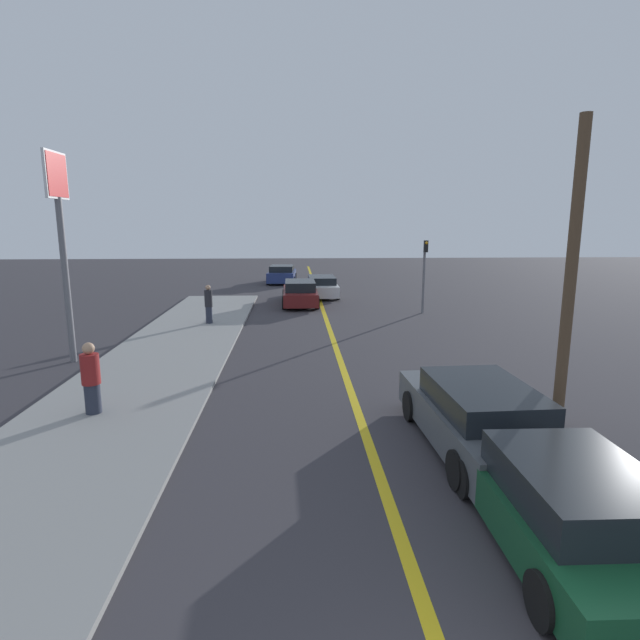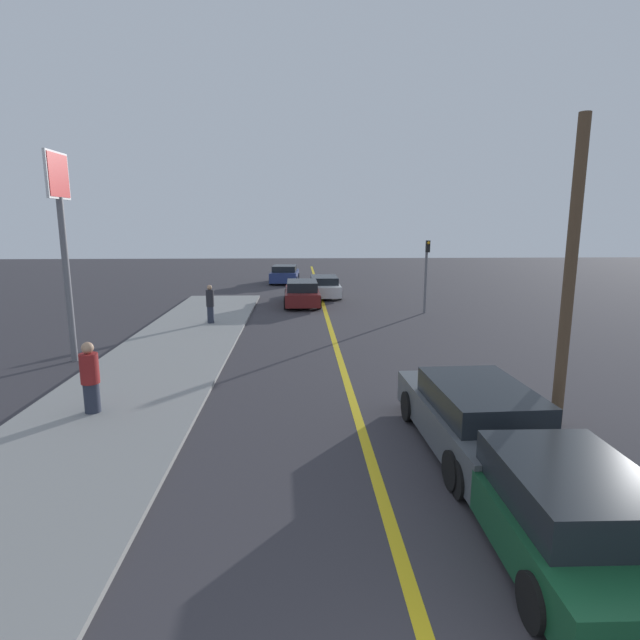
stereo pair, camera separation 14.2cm
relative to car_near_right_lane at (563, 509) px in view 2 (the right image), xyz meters
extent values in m
cube|color=gold|center=(-2.11, 14.65, -0.62)|extent=(0.20, 60.00, 0.01)
cube|color=gray|center=(-7.70, 10.05, -0.57)|extent=(3.98, 26.81, 0.10)
cube|color=#144728|center=(0.00, 0.06, -0.15)|extent=(1.92, 4.19, 0.60)
cube|color=black|center=(0.00, -0.15, 0.41)|extent=(1.67, 2.31, 0.52)
cylinder|color=black|center=(-0.87, 1.36, -0.31)|extent=(0.23, 0.62, 0.62)
cylinder|color=black|center=(0.90, 1.34, -0.31)|extent=(0.23, 0.62, 0.62)
cylinder|color=black|center=(-0.90, -1.22, -0.31)|extent=(0.23, 0.62, 0.62)
cube|color=#4C5156|center=(-0.07, 3.11, -0.10)|extent=(2.04, 4.75, 0.69)
cube|color=black|center=(-0.07, 2.88, 0.48)|extent=(1.74, 2.63, 0.47)
cylinder|color=black|center=(-1.01, 4.53, -0.29)|extent=(0.24, 0.66, 0.65)
cylinder|color=black|center=(0.76, 4.59, -0.29)|extent=(0.24, 0.66, 0.65)
cylinder|color=black|center=(-0.90, 1.63, -0.29)|extent=(0.24, 0.66, 0.65)
cylinder|color=black|center=(0.87, 1.69, -0.29)|extent=(0.24, 0.66, 0.65)
cube|color=maroon|center=(-3.24, 20.53, -0.12)|extent=(1.79, 4.48, 0.64)
cube|color=black|center=(-3.24, 20.30, 0.45)|extent=(1.56, 2.47, 0.48)
cylinder|color=black|center=(-4.08, 21.90, -0.29)|extent=(0.23, 0.66, 0.66)
cylinder|color=black|center=(-2.42, 21.92, -0.29)|extent=(0.23, 0.66, 0.66)
cylinder|color=black|center=(-4.06, 19.14, -0.29)|extent=(0.23, 0.66, 0.66)
cylinder|color=black|center=(-2.39, 19.15, -0.29)|extent=(0.23, 0.66, 0.66)
cube|color=silver|center=(-1.92, 23.69, -0.14)|extent=(1.79, 4.54, 0.63)
cube|color=black|center=(-1.92, 23.47, 0.39)|extent=(1.55, 2.50, 0.41)
cylinder|color=black|center=(-2.76, 25.08, -0.31)|extent=(0.23, 0.62, 0.62)
cylinder|color=black|center=(-1.12, 25.10, -0.31)|extent=(0.23, 0.62, 0.62)
cylinder|color=black|center=(-2.72, 22.28, -0.31)|extent=(0.23, 0.62, 0.62)
cylinder|color=black|center=(-1.08, 22.31, -0.31)|extent=(0.23, 0.62, 0.62)
cube|color=navy|center=(-4.43, 30.58, -0.11)|extent=(2.08, 4.06, 0.70)
cube|color=black|center=(-4.43, 30.38, 0.45)|extent=(1.76, 2.26, 0.42)
cylinder|color=black|center=(-5.25, 31.86, -0.32)|extent=(0.25, 0.61, 0.60)
cylinder|color=black|center=(-3.47, 31.76, -0.32)|extent=(0.25, 0.61, 0.60)
cylinder|color=black|center=(-5.38, 29.40, -0.32)|extent=(0.25, 0.61, 0.60)
cylinder|color=black|center=(-3.61, 29.31, -0.32)|extent=(0.25, 0.61, 0.60)
cylinder|color=#282D3D|center=(-8.06, 5.07, -0.18)|extent=(0.34, 0.34, 0.68)
cylinder|color=maroon|center=(-8.06, 5.07, 0.50)|extent=(0.40, 0.40, 0.68)
sphere|color=tan|center=(-8.06, 5.07, 0.97)|extent=(0.26, 0.26, 0.26)
cylinder|color=#282D3D|center=(-7.17, 15.25, -0.16)|extent=(0.28, 0.28, 0.71)
cylinder|color=#232328|center=(-7.17, 15.25, 0.55)|extent=(0.33, 0.33, 0.71)
sphere|color=tan|center=(-7.17, 15.25, 1.01)|extent=(0.21, 0.21, 0.21)
cylinder|color=slate|center=(2.66, 17.78, 1.12)|extent=(0.12, 0.12, 3.49)
cube|color=black|center=(2.66, 17.60, 2.59)|extent=(0.18, 0.18, 0.55)
sphere|color=orange|center=(2.66, 17.51, 2.76)|extent=(0.14, 0.14, 0.14)
cylinder|color=slate|center=(-10.51, 9.78, 1.90)|extent=(0.20, 0.20, 5.04)
cube|color=silver|center=(-10.51, 9.78, 5.04)|extent=(0.08, 1.37, 1.36)
cube|color=red|center=(-10.51, 9.78, 5.04)|extent=(0.12, 1.25, 1.24)
cylinder|color=brown|center=(2.14, 4.20, 2.57)|extent=(0.24, 0.24, 6.39)
camera|label=1|loc=(-3.55, -5.75, 3.65)|focal=28.00mm
camera|label=2|loc=(-3.41, -5.76, 3.65)|focal=28.00mm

